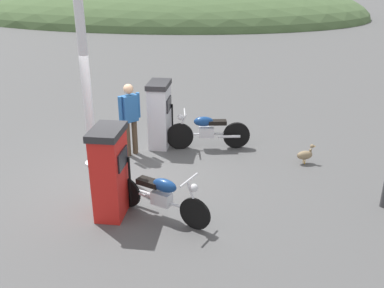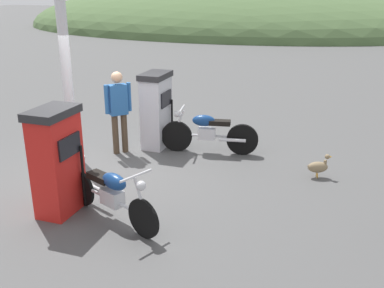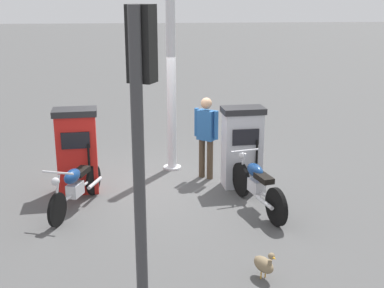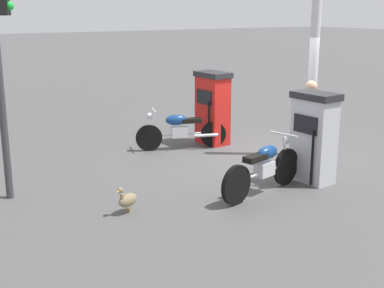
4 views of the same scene
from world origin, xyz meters
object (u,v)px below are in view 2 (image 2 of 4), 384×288
Objects in this scene: motorcycle_far_pump at (208,132)px; fuel_pump_near at (57,161)px; attendant_person at (118,107)px; fuel_pump_far at (156,110)px; motorcycle_near_pump at (112,193)px; wandering_duck at (318,166)px; canopy_support_pole at (66,69)px.

fuel_pump_near is at bearing -109.61° from motorcycle_far_pump.
motorcycle_far_pump is 1.94m from attendant_person.
fuel_pump_far is 0.83× the size of motorcycle_near_pump.
motorcycle_far_pump is at bearing 22.77° from attendant_person.
motorcycle_near_pump reaches higher than wandering_duck.
motorcycle_near_pump is 2.98m from attendant_person.
fuel_pump_near is at bearing -57.57° from canopy_support_pole.
motorcycle_far_pump reaches higher than wandering_duck.
fuel_pump_far is 0.94× the size of attendant_person.
wandering_duck is at bearing 39.47° from fuel_pump_near.
fuel_pump_near is 2.49m from canopy_support_pole.
motorcycle_near_pump is at bearing -60.52° from attendant_person.
fuel_pump_near is at bearing -140.53° from wandering_duck.
fuel_pump_far is 0.43× the size of canopy_support_pole.
canopy_support_pole reaches higher than fuel_pump_far.
canopy_support_pole is (-1.22, -1.35, 1.02)m from fuel_pump_far.
motorcycle_near_pump is at bearing 3.33° from fuel_pump_near.
attendant_person is at bearing -128.48° from fuel_pump_far.
fuel_pump_far is at bearing 51.52° from attendant_person.
fuel_pump_far is at bearing 174.20° from wandering_duck.
fuel_pump_near is 0.44× the size of canopy_support_pole.
fuel_pump_near is 1.02× the size of fuel_pump_far.
attendant_person is 1.29m from canopy_support_pole.
fuel_pump_far is 1.24m from motorcycle_far_pump.
wandering_duck is at bearing 11.72° from canopy_support_pole.
fuel_pump_far is 3.61m from wandering_duck.
fuel_pump_near is at bearing -90.00° from fuel_pump_far.
attendant_person is at bearing -157.23° from motorcycle_far_pump.
fuel_pump_far is 0.81× the size of motorcycle_far_pump.
fuel_pump_far is 2.08m from canopy_support_pole.
fuel_pump_far is at bearing -177.49° from motorcycle_far_pump.
fuel_pump_near reaches higher than motorcycle_near_pump.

